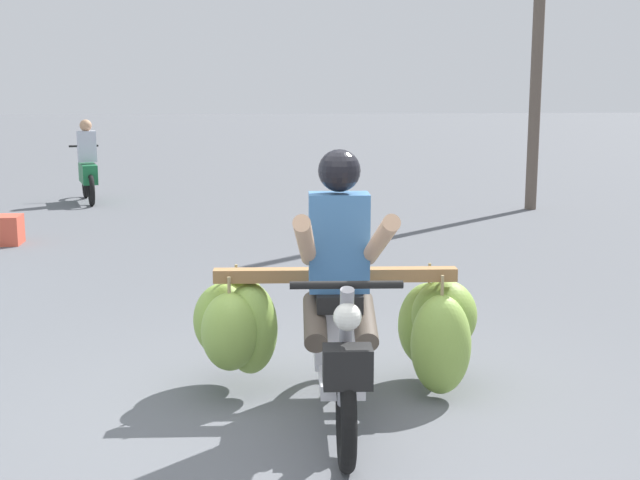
% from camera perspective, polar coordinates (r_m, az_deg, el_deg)
% --- Properties ---
extents(ground_plane, '(120.00, 120.00, 0.00)m').
position_cam_1_polar(ground_plane, '(4.71, -1.58, -13.72)').
color(ground_plane, '#56595E').
extents(motorbike_main_loaded, '(1.86, 1.90, 1.58)m').
position_cam_1_polar(motorbike_main_loaded, '(5.19, 0.85, -5.41)').
color(motorbike_main_loaded, black).
rests_on(motorbike_main_loaded, ground).
extents(motorbike_distant_ahead_left, '(0.62, 1.59, 1.40)m').
position_cam_1_polar(motorbike_distant_ahead_left, '(14.77, -15.48, 4.66)').
color(motorbike_distant_ahead_left, black).
rests_on(motorbike_distant_ahead_left, ground).
extents(utility_pole, '(0.18, 0.18, 6.12)m').
position_cam_1_polar(utility_pole, '(13.82, 14.64, 14.70)').
color(utility_pole, brown).
rests_on(utility_pole, ground).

